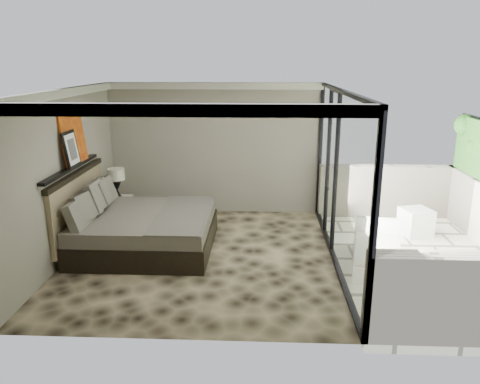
{
  "coord_description": "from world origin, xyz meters",
  "views": [
    {
      "loc": [
        1.0,
        -7.38,
        3.23
      ],
      "look_at": [
        0.64,
        0.4,
        1.04
      ],
      "focal_mm": 35.0,
      "sensor_mm": 36.0,
      "label": 1
    }
  ],
  "objects_px": {
    "lounger": "(377,254)",
    "bed": "(140,228)",
    "ottoman": "(416,222)",
    "table_lamp": "(116,179)",
    "nightstand": "(120,210)"
  },
  "relations": [
    {
      "from": "bed",
      "to": "table_lamp",
      "type": "bearing_deg",
      "value": 120.48
    },
    {
      "from": "bed",
      "to": "lounger",
      "type": "relative_size",
      "value": 1.45
    },
    {
      "from": "ottoman",
      "to": "lounger",
      "type": "xyz_separation_m",
      "value": [
        -1.06,
        -1.44,
        -0.07
      ]
    },
    {
      "from": "ottoman",
      "to": "lounger",
      "type": "relative_size",
      "value": 0.31
    },
    {
      "from": "nightstand",
      "to": "lounger",
      "type": "xyz_separation_m",
      "value": [
        4.83,
        -1.94,
        -0.06
      ]
    },
    {
      "from": "nightstand",
      "to": "ottoman",
      "type": "height_order",
      "value": "ottoman"
    },
    {
      "from": "table_lamp",
      "to": "ottoman",
      "type": "relative_size",
      "value": 1.21
    },
    {
      "from": "table_lamp",
      "to": "ottoman",
      "type": "distance_m",
      "value": 5.95
    },
    {
      "from": "ottoman",
      "to": "lounger",
      "type": "distance_m",
      "value": 1.79
    },
    {
      "from": "lounger",
      "to": "bed",
      "type": "bearing_deg",
      "value": -176.12
    },
    {
      "from": "bed",
      "to": "nightstand",
      "type": "distance_m",
      "value": 1.61
    },
    {
      "from": "ottoman",
      "to": "table_lamp",
      "type": "bearing_deg",
      "value": 175.64
    },
    {
      "from": "bed",
      "to": "nightstand",
      "type": "xyz_separation_m",
      "value": [
        -0.79,
        1.4,
        -0.14
      ]
    },
    {
      "from": "nightstand",
      "to": "lounger",
      "type": "distance_m",
      "value": 5.21
    },
    {
      "from": "table_lamp",
      "to": "bed",
      "type": "bearing_deg",
      "value": -59.52
    }
  ]
}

